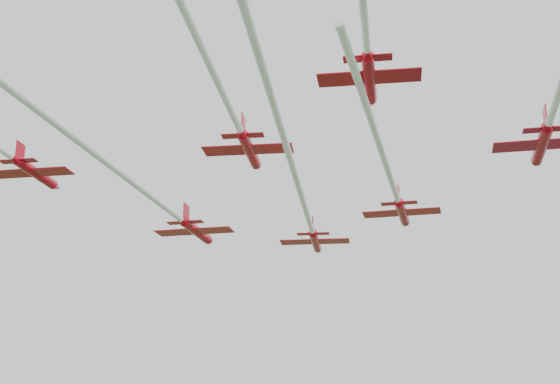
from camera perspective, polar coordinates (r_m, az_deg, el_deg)
The scene contains 4 objects.
jet_lead at distance 90.13m, azimuth 1.75°, elevation -0.84°, with size 29.75×65.36×2.85m.
jet_row2_left at distance 83.98m, azimuth -8.87°, elevation -0.74°, with size 19.29×53.69×2.84m.
jet_row2_right at distance 82.04m, azimuth 8.22°, elevation 0.65°, with size 17.32×50.26×2.71m.
jet_row3_mid at distance 65.10m, azimuth -4.25°, elevation 7.34°, with size 24.29×53.86×2.69m.
Camera 1 is at (34.67, -71.33, 32.40)m, focal length 50.00 mm.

